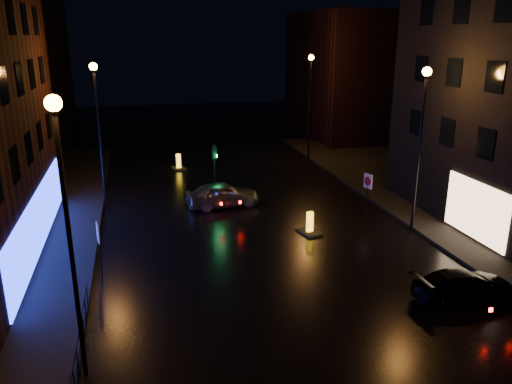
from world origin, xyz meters
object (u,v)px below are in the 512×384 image
Objects in this scene: silver_hatchback at (222,194)px; dark_sedan at (464,285)px; bollard_near at (310,229)px; road_sign_left at (98,237)px; traffic_signal at (215,191)px; bollard_far at (179,166)px; road_sign_right at (368,185)px.

dark_sedan is at bearing -157.34° from silver_hatchback.
silver_hatchback reaches higher than bollard_near.
dark_sedan is at bearing -30.14° from road_sign_left.
traffic_signal is 7.89m from bollard_far.
silver_hatchback is at bearing 40.87° from road_sign_left.
traffic_signal reaches higher than road_sign_right.
traffic_signal reaches higher than bollard_near.
road_sign_left is at bearing -124.08° from traffic_signal.
silver_hatchback is at bearing -83.76° from traffic_signal.
silver_hatchback is at bearing 109.79° from bollard_near.
dark_sedan is 14.69m from road_sign_left.
road_sign_left is at bearing -3.08° from road_sign_right.
road_sign_right reaches higher than silver_hatchback.
road_sign_left is 0.97× the size of road_sign_right.
road_sign_right is at bearing 7.61° from bollard_near.
silver_hatchback reaches higher than dark_sedan.
traffic_signal is 1.38× the size of road_sign_right.
bollard_near is at bearing 2.54° from road_sign_right.
dark_sedan is (7.08, -13.11, -0.14)m from silver_hatchback.
dark_sedan is 1.68× the size of road_sign_left.
traffic_signal is 7.90m from bollard_near.
dark_sedan is 8.53m from bollard_near.
road_sign_right reaches higher than bollard_far.
traffic_signal is 1.64m from silver_hatchback.
silver_hatchback is 14.90m from dark_sedan.
bollard_far is at bearing -74.17° from road_sign_right.
road_sign_right reaches higher than dark_sedan.
road_sign_left is (-13.67, 5.24, 1.23)m from dark_sedan.
dark_sedan is at bearing -80.24° from bollard_near.
road_sign_right is at bearing 7.11° from road_sign_left.
bollard_near is at bearing 21.85° from dark_sedan.
bollard_far is (-8.80, 22.46, -0.33)m from dark_sedan.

